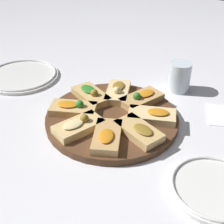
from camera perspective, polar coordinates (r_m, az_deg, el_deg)
ground_plane at (r=0.88m, az=-0.00°, el=-1.69°), size 3.00×3.00×0.00m
serving_board at (r=0.88m, az=-0.00°, el=-1.14°), size 0.37×0.37×0.02m
focaccia_slice_0 at (r=0.80m, az=4.93°, el=-3.47°), size 0.14×0.11×0.03m
focaccia_slice_1 at (r=0.86m, az=7.38°, el=-0.66°), size 0.14×0.11×0.03m
focaccia_slice_2 at (r=0.93m, az=5.41°, el=2.44°), size 0.11×0.14×0.04m
focaccia_slice_3 at (r=0.96m, az=1.06°, el=3.73°), size 0.11×0.14×0.04m
focaccia_slice_4 at (r=0.94m, az=-3.86°, el=3.16°), size 0.14×0.11×0.04m
focaccia_slice_5 at (r=0.88m, az=-7.11°, el=0.67°), size 0.14×0.11×0.04m
focaccia_slice_6 at (r=0.81m, az=-6.14°, el=-2.55°), size 0.11×0.14×0.04m
focaccia_slice_7 at (r=0.78m, az=-0.91°, el=-4.49°), size 0.11×0.14×0.03m
plate_left at (r=0.72m, az=18.17°, el=-12.96°), size 0.20×0.20×0.02m
plate_right at (r=1.15m, az=-16.22°, el=6.43°), size 0.26×0.26×0.02m
water_glass at (r=1.04m, az=12.24°, el=6.32°), size 0.07×0.07×0.10m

